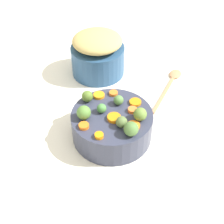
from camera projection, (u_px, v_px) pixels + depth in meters
The scene contains 20 objects.
tabletop at pixel (120, 127), 1.03m from camera, with size 2.40×2.40×0.02m, color white.
serving_bowl_carrots at pixel (112, 125), 0.96m from camera, with size 0.25×0.25×0.09m, color #31364B.
metal_pot at pixel (98, 60), 1.20m from camera, with size 0.20×0.20×0.11m, color navy.
stuffing_mound at pixel (97, 41), 1.15m from camera, with size 0.18×0.18×0.06m, color tan.
carrot_slice_0 at pixel (99, 136), 0.86m from camera, with size 0.02×0.02×0.01m, color orange.
carrot_slice_1 at pixel (114, 118), 0.91m from camera, with size 0.04×0.04×0.01m, color orange.
carrot_slice_2 at pixel (99, 95), 0.99m from camera, with size 0.04×0.04×0.01m, color orange.
carrot_slice_3 at pixel (84, 126), 0.89m from camera, with size 0.03×0.03×0.01m, color orange.
carrot_slice_4 at pixel (135, 102), 0.96m from camera, with size 0.04×0.04×0.01m, color orange.
carrot_slice_5 at pixel (132, 110), 0.93m from camera, with size 0.03×0.03×0.01m, color orange.
carrot_slice_6 at pixel (133, 126), 0.89m from camera, with size 0.04×0.04×0.01m, color orange.
carrot_slice_7 at pixel (113, 93), 0.99m from camera, with size 0.03×0.03×0.01m, color orange.
brussels_sprout_0 at pixel (140, 114), 0.90m from camera, with size 0.04×0.04×0.04m, color olive.
brussels_sprout_1 at pixel (87, 97), 0.96m from camera, with size 0.04×0.04×0.04m, color #537129.
brussels_sprout_2 at pixel (131, 129), 0.85m from camera, with size 0.04×0.04×0.04m, color #4C7238.
brussels_sprout_3 at pixel (122, 122), 0.88m from camera, with size 0.03×0.03×0.03m, color #546B39.
brussels_sprout_4 at pixel (84, 113), 0.90m from camera, with size 0.04×0.04×0.04m, color #527F36.
brussels_sprout_5 at pixel (119, 100), 0.95m from camera, with size 0.03×0.03×0.03m, color #4D7A3F.
brussels_sprout_6 at pixel (102, 108), 0.93m from camera, with size 0.03×0.03×0.03m, color #468440.
wooden_spoon at pixel (171, 81), 1.19m from camera, with size 0.11×0.27×0.01m.
Camera 1 is at (0.09, -0.72, 0.74)m, focal length 50.34 mm.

